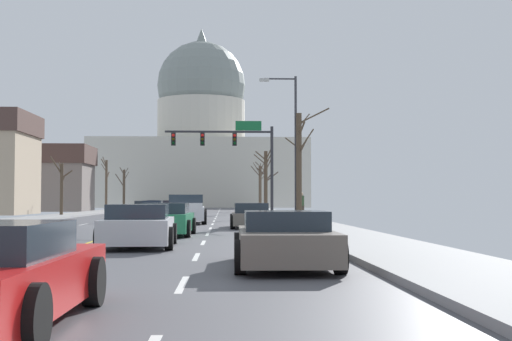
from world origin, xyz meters
The scene contains 25 objects.
ground centered at (0.00, 0.00, 0.02)m, with size 20.00×180.00×0.20m.
signal_gantry centered at (4.80, 13.99, 5.15)m, with size 7.91×0.41×6.94m.
street_lamp_right centered at (7.94, 3.02, 4.98)m, with size 2.14×0.24×8.25m.
capitol_building centered at (0.00, 81.90, 10.44)m, with size 35.31×23.58×31.12m.
sedan_near_00 centered at (1.75, 9.42, 0.54)m, with size 2.23×4.34×1.13m.
pickup_truck_near_01 centered at (1.97, 3.29, 0.72)m, with size 2.47×5.67×1.63m.
sedan_near_02 centered at (5.43, -2.83, 0.56)m, with size 2.00×4.55×1.19m.
sedan_near_03 centered at (1.93, -9.50, 0.58)m, with size 2.18×4.33×1.23m.
sedan_near_04 centered at (1.70, -15.57, 0.58)m, with size 2.20×4.35×1.23m.
sedan_near_05 centered at (5.41, -21.41, 0.54)m, with size 2.10×4.41×1.14m.
sedan_oncoming_00 centered at (-1.84, 21.28, 0.60)m, with size 1.95×4.25×1.25m.
sedan_oncoming_01 centered at (-1.92, 29.96, 0.59)m, with size 2.14×4.63×1.24m.
sedan_oncoming_02 centered at (-5.40, 43.71, 0.54)m, with size 2.10×4.55×1.16m.
sedan_oncoming_03 centered at (-5.39, 55.51, 0.57)m, with size 1.97×4.56×1.21m.
flank_building_01 centered at (-17.93, 41.56, 3.73)m, with size 14.06×7.52×7.34m.
bare_tree_00 centered at (8.22, 42.63, 2.88)m, with size 1.94×2.31×5.66m.
bare_tree_01 centered at (-8.81, 52.10, 2.82)m, with size 1.91×2.39×5.32m.
bare_tree_02 centered at (8.06, 29.28, 3.29)m, with size 1.87×1.40×6.27m.
bare_tree_03 centered at (-8.73, 18.73, 2.44)m, with size 1.74×1.75×4.60m.
bare_tree_04 centered at (8.50, 36.59, 2.71)m, with size 2.42×1.34×5.84m.
bare_tree_05 centered at (-8.29, 36.31, 3.05)m, with size 0.71×2.32×5.72m.
bare_tree_06 centered at (8.38, 2.79, 3.39)m, with size 2.43×1.95×6.39m.
pedestrian_00 centered at (8.70, 4.70, 1.06)m, with size 0.35×0.34×1.65m.
pedestrian_01 centered at (9.08, 8.40, 1.08)m, with size 0.35×0.34×1.68m.
bicycle_parked centered at (8.50, 3.68, 0.49)m, with size 0.12×1.77×0.85m.
Camera 1 is at (4.19, -35.18, 1.39)m, focal length 47.45 mm.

